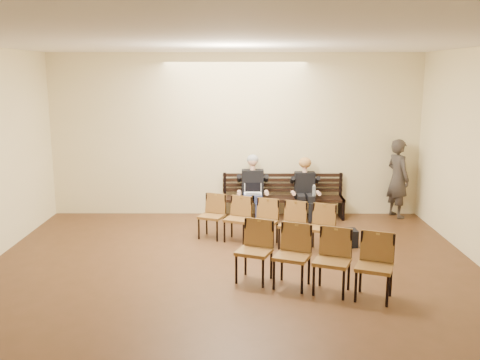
# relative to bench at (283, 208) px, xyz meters

# --- Properties ---
(ground) EXTENTS (10.00, 10.00, 0.00)m
(ground) POSITION_rel_bench_xyz_m (-1.03, -4.65, -0.23)
(ground) COLOR #52311C
(ground) RESTS_ON ground
(room_walls) EXTENTS (8.02, 10.01, 3.51)m
(room_walls) POSITION_rel_bench_xyz_m (-1.03, -3.86, 2.31)
(room_walls) COLOR beige
(room_walls) RESTS_ON ground
(bench) EXTENTS (2.60, 0.90, 0.45)m
(bench) POSITION_rel_bench_xyz_m (0.00, 0.00, 0.00)
(bench) COLOR black
(bench) RESTS_ON ground
(seated_man) EXTENTS (0.57, 0.79, 1.38)m
(seated_man) POSITION_rel_bench_xyz_m (-0.66, -0.12, 0.46)
(seated_man) COLOR black
(seated_man) RESTS_ON ground
(seated_woman) EXTENTS (0.53, 0.73, 1.23)m
(seated_woman) POSITION_rel_bench_xyz_m (0.45, -0.12, 0.39)
(seated_woman) COLOR black
(seated_woman) RESTS_ON ground
(laptop) EXTENTS (0.38, 0.30, 0.26)m
(laptop) POSITION_rel_bench_xyz_m (-0.65, -0.32, 0.36)
(laptop) COLOR silver
(laptop) RESTS_ON bench
(water_bottle) EXTENTS (0.08, 0.08, 0.24)m
(water_bottle) POSITION_rel_bench_xyz_m (0.60, -0.42, 0.35)
(water_bottle) COLOR silver
(water_bottle) RESTS_ON bench
(bag) EXTENTS (0.43, 0.31, 0.31)m
(bag) POSITION_rel_bench_xyz_m (0.98, -1.92, -0.07)
(bag) COLOR black
(bag) RESTS_ON ground
(passerby) EXTENTS (0.71, 0.84, 1.95)m
(passerby) POSITION_rel_bench_xyz_m (2.47, 0.10, 0.75)
(passerby) COLOR #352F2B
(passerby) RESTS_ON ground
(chair_row_front) EXTENTS (2.53, 1.37, 0.83)m
(chair_row_front) POSITION_rel_bench_xyz_m (-0.48, -1.82, 0.19)
(chair_row_front) COLOR brown
(chair_row_front) RESTS_ON ground
(chair_row_back) EXTENTS (2.27, 1.30, 0.92)m
(chair_row_back) POSITION_rel_bench_xyz_m (0.11, -3.90, 0.24)
(chair_row_back) COLOR brown
(chair_row_back) RESTS_ON ground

